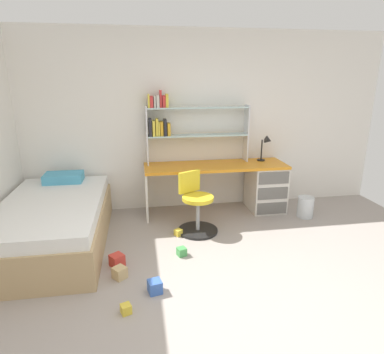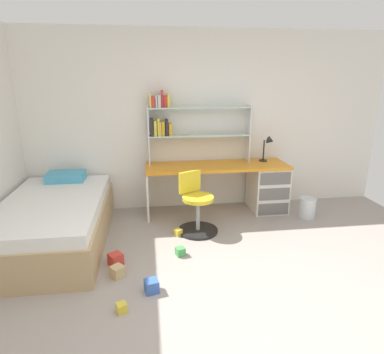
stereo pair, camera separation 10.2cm
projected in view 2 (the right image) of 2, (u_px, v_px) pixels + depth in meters
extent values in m
cube|color=#9E938C|center=(239.00, 329.00, 2.65)|extent=(5.85, 6.42, 0.02)
cube|color=white|center=(193.00, 122.00, 4.87)|extent=(5.85, 0.06, 2.59)
cube|color=orange|center=(217.00, 166.00, 4.75)|extent=(2.05, 0.60, 0.04)
cube|color=silver|center=(267.00, 188.00, 4.95)|extent=(0.49, 0.57, 0.69)
cube|color=silver|center=(148.00, 193.00, 4.72)|extent=(0.03, 0.54, 0.69)
cube|color=#64625E|center=(273.00, 209.00, 4.74)|extent=(0.44, 0.01, 0.17)
cube|color=#64625E|center=(274.00, 194.00, 4.67)|extent=(0.44, 0.01, 0.17)
cube|color=#64625E|center=(276.00, 179.00, 4.61)|extent=(0.44, 0.01, 0.17)
cube|color=silver|center=(149.00, 136.00, 4.67)|extent=(0.02, 0.22, 0.83)
cube|color=silver|center=(248.00, 133.00, 4.86)|extent=(0.02, 0.22, 0.83)
cube|color=silver|center=(199.00, 135.00, 4.77)|extent=(1.44, 0.22, 0.02)
cube|color=silver|center=(200.00, 108.00, 4.65)|extent=(1.44, 0.22, 0.02)
cube|color=#26262D|center=(152.00, 127.00, 4.64)|extent=(0.04, 0.20, 0.24)
cube|color=yellow|center=(155.00, 128.00, 4.65)|extent=(0.04, 0.19, 0.21)
cube|color=yellow|center=(158.00, 127.00, 4.66)|extent=(0.03, 0.15, 0.24)
cube|color=yellow|center=(161.00, 129.00, 4.67)|extent=(0.02, 0.17, 0.19)
cube|color=gold|center=(163.00, 128.00, 4.67)|extent=(0.04, 0.14, 0.20)
cube|color=#26262D|center=(167.00, 127.00, 4.67)|extent=(0.04, 0.17, 0.23)
cube|color=gold|center=(170.00, 129.00, 4.69)|extent=(0.04, 0.14, 0.17)
cube|color=yellow|center=(150.00, 101.00, 4.54)|extent=(0.02, 0.20, 0.18)
cube|color=red|center=(153.00, 102.00, 4.55)|extent=(0.04, 0.19, 0.15)
cube|color=beige|center=(156.00, 102.00, 4.55)|extent=(0.02, 0.19, 0.16)
cube|color=beige|center=(159.00, 101.00, 4.56)|extent=(0.04, 0.18, 0.17)
cube|color=red|center=(162.00, 99.00, 4.55)|extent=(0.03, 0.13, 0.23)
cube|color=red|center=(165.00, 101.00, 4.57)|extent=(0.04, 0.13, 0.16)
cube|color=yellow|center=(168.00, 101.00, 4.57)|extent=(0.04, 0.16, 0.18)
cylinder|color=black|center=(263.00, 160.00, 4.96)|extent=(0.12, 0.12, 0.02)
cylinder|color=black|center=(264.00, 150.00, 4.91)|extent=(0.02, 0.02, 0.30)
cone|color=black|center=(271.00, 141.00, 4.83)|extent=(0.12, 0.11, 0.13)
cylinder|color=black|center=(198.00, 230.00, 4.30)|extent=(0.52, 0.52, 0.03)
cylinder|color=#A5A8AD|center=(198.00, 216.00, 4.24)|extent=(0.05, 0.05, 0.44)
cylinder|color=yellow|center=(198.00, 198.00, 4.17)|extent=(0.40, 0.40, 0.05)
cube|color=yellow|center=(190.00, 182.00, 4.26)|extent=(0.30, 0.19, 0.28)
cube|color=tan|center=(55.00, 228.00, 3.94)|extent=(1.17, 2.04, 0.42)
cube|color=white|center=(52.00, 206.00, 3.86)|extent=(1.11, 1.98, 0.14)
cube|color=#4CA5CC|center=(66.00, 177.00, 4.55)|extent=(0.50, 0.32, 0.12)
cylinder|color=silver|center=(307.00, 208.00, 4.68)|extent=(0.23, 0.23, 0.30)
cube|color=#3860B7|center=(152.00, 286.00, 3.07)|extent=(0.15, 0.15, 0.12)
cube|color=red|center=(116.00, 259.00, 3.52)|extent=(0.18, 0.18, 0.13)
cube|color=tan|center=(117.00, 272.00, 3.30)|extent=(0.17, 0.17, 0.12)
cube|color=#479E51|center=(180.00, 252.00, 3.71)|extent=(0.12, 0.12, 0.09)
cube|color=gold|center=(178.00, 232.00, 4.19)|extent=(0.11, 0.11, 0.08)
cube|color=gold|center=(122.00, 308.00, 2.81)|extent=(0.11, 0.11, 0.08)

